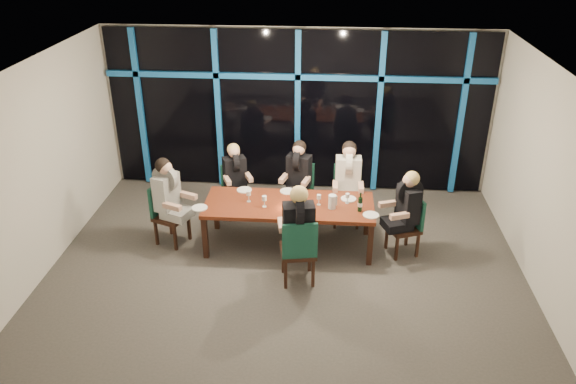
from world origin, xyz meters
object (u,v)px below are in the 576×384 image
Objects in this scene: chair_far_left at (235,187)px; chair_far_right at (347,191)px; diner_end_left at (168,189)px; dining_table at (289,207)px; chair_end_right at (409,222)px; chair_end_left at (166,210)px; chair_near_mid at (299,248)px; diner_far_mid at (298,169)px; water_pitcher at (332,202)px; wine_bottle at (360,204)px; diner_far_right at (348,172)px; diner_end_right at (406,201)px; diner_near_mid at (298,220)px; diner_far_left at (235,170)px; chair_far_mid at (300,187)px.

chair_far_right is (1.92, -0.12, 0.06)m from chair_far_left.
diner_end_left is at bearing -153.62° from chair_far_left.
chair_far_left reaches higher than dining_table.
chair_end_right is at bearing -44.90° from chair_far_right.
chair_end_left is 2.37m from chair_near_mid.
dining_table is 1.84m from chair_end_right.
water_pitcher is at bearing -46.76° from diner_far_mid.
chair_near_mid is at bearing -98.59° from water_pitcher.
diner_end_left reaches higher than wine_bottle.
diner_end_left is at bearing -90.00° from chair_end_left.
wine_bottle is at bearing -80.37° from diner_far_right.
diner_near_mid is (-1.57, -0.83, 0.09)m from diner_end_right.
chair_near_mid is 1.24m from wine_bottle.
chair_end_left is 2.36m from diner_near_mid.
chair_near_mid is 1.03× the size of diner_near_mid.
diner_far_right reaches higher than chair_far_left.
chair_end_left is (-1.94, -0.01, -0.13)m from dining_table.
diner_near_mid is 1.17m from wine_bottle.
dining_table is 1.78m from diner_end_right.
diner_end_right reaches higher than diner_far_left.
chair_far_mid is at bearing -17.68° from diner_far_left.
diner_end_left is (-0.88, -0.95, 0.08)m from diner_far_left.
diner_end_left is 1.05× the size of diner_end_right.
water_pitcher is (0.45, 0.90, 0.28)m from chair_near_mid.
water_pitcher is (1.64, -1.01, -0.00)m from diner_far_left.
diner_near_mid is (0.11, -1.86, 0.09)m from diner_far_mid.
diner_far_right is at bearing -2.86° from chair_far_mid.
chair_near_mid is 3.44× the size of wine_bottle.
chair_end_right is 0.90× the size of chair_near_mid.
diner_near_mid is (-0.72, -1.69, 0.04)m from diner_far_right.
diner_end_right reaches higher than chair_end_right.
chair_near_mid reaches higher than water_pitcher.
diner_near_mid is (0.20, -0.91, 0.31)m from dining_table.
chair_far_right is 1.04× the size of diner_end_left.
diner_far_right reaches higher than chair_end_right.
chair_end_right is at bearing -17.49° from chair_far_mid.
diner_end_right is at bearing 18.69° from water_pitcher.
water_pitcher is at bearing -69.75° from chair_end_left.
diner_far_left is (0.96, 0.92, 0.31)m from chair_end_left.
chair_end_right is 1.31m from diner_far_right.
diner_far_left reaches higher than dining_table.
diner_near_mid reaches higher than diner_far_right.
diner_far_left reaches higher than wine_bottle.
diner_near_mid is (2.13, -0.90, 0.44)m from chair_end_left.
chair_far_left is 0.86× the size of chair_near_mid.
diner_far_left is (-1.09, -0.12, 0.33)m from chair_far_mid.
chair_far_left is 1.40m from diner_end_left.
diner_far_mid reaches higher than chair_end_left.
chair_far_right is 1.92m from diner_far_left.
dining_table is at bearing -67.56° from chair_end_left.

